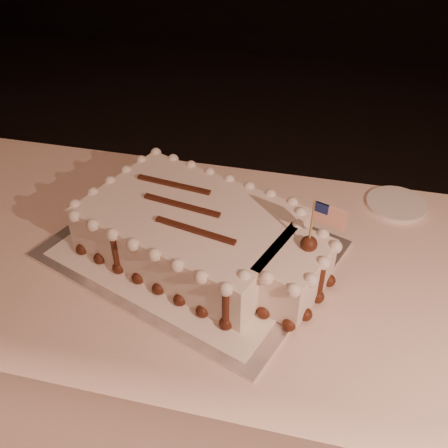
% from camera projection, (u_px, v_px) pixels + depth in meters
% --- Properties ---
extents(room_shell, '(6.10, 8.10, 2.90)m').
position_uv_depth(room_shell, '(96.00, 143.00, 0.31)').
color(room_shell, black).
rests_on(room_shell, ground).
extents(banquet_table, '(2.40, 0.80, 0.75)m').
position_uv_depth(banquet_table, '(245.00, 360.00, 1.40)').
color(banquet_table, beige).
rests_on(banquet_table, ground).
extents(cake_board, '(0.75, 0.66, 0.01)m').
position_uv_depth(cake_board, '(192.00, 249.00, 1.20)').
color(cake_board, silver).
rests_on(cake_board, banquet_table).
extents(doily, '(0.67, 0.59, 0.00)m').
position_uv_depth(doily, '(192.00, 247.00, 1.20)').
color(doily, white).
rests_on(doily, cake_board).
extents(sheet_cake, '(0.62, 0.47, 0.24)m').
position_uv_depth(sheet_cake, '(202.00, 234.00, 1.15)').
color(sheet_cake, white).
rests_on(sheet_cake, doily).
extents(side_plate, '(0.16, 0.16, 0.01)m').
position_uv_depth(side_plate, '(396.00, 204.00, 1.34)').
color(side_plate, silver).
rests_on(side_plate, banquet_table).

